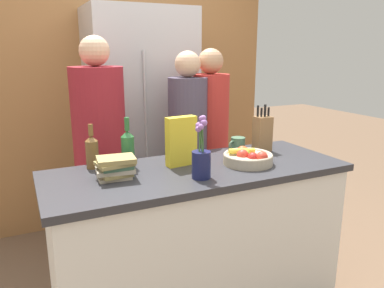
# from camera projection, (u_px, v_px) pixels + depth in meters

# --- Properties ---
(kitchen_island) EXTENTS (1.71, 0.66, 0.94)m
(kitchen_island) POSITION_uv_depth(u_px,v_px,m) (198.00, 243.00, 2.23)
(kitchen_island) COLOR silver
(kitchen_island) RESTS_ON ground_plane
(back_wall_wood) EXTENTS (2.91, 0.12, 2.60)m
(back_wall_wood) POSITION_uv_depth(u_px,v_px,m) (121.00, 82.00, 3.46)
(back_wall_wood) COLOR #9E6B3D
(back_wall_wood) RESTS_ON ground_plane
(refrigerator) EXTENTS (0.86, 0.63, 1.93)m
(refrigerator) POSITION_uv_depth(u_px,v_px,m) (142.00, 124.00, 3.25)
(refrigerator) COLOR #B7B7BC
(refrigerator) RESTS_ON ground_plane
(fruit_bowl) EXTENTS (0.29, 0.29, 0.10)m
(fruit_bowl) POSITION_uv_depth(u_px,v_px,m) (248.00, 157.00, 2.18)
(fruit_bowl) COLOR tan
(fruit_bowl) RESTS_ON kitchen_island
(knife_block) EXTENTS (0.10, 0.09, 0.31)m
(knife_block) POSITION_uv_depth(u_px,v_px,m) (262.00, 133.00, 2.45)
(knife_block) COLOR olive
(knife_block) RESTS_ON kitchen_island
(flower_vase) EXTENTS (0.10, 0.10, 0.33)m
(flower_vase) POSITION_uv_depth(u_px,v_px,m) (201.00, 159.00, 1.92)
(flower_vase) COLOR #191E4C
(flower_vase) RESTS_ON kitchen_island
(cereal_box) EXTENTS (0.18, 0.08, 0.28)m
(cereal_box) POSITION_uv_depth(u_px,v_px,m) (181.00, 141.00, 2.13)
(cereal_box) COLOR yellow
(cereal_box) RESTS_ON kitchen_island
(coffee_mug) EXTENTS (0.13, 0.09, 0.10)m
(coffee_mug) POSITION_uv_depth(u_px,v_px,m) (238.00, 145.00, 2.44)
(coffee_mug) COLOR #42664C
(coffee_mug) RESTS_ON kitchen_island
(book_stack) EXTENTS (0.21, 0.17, 0.12)m
(book_stack) POSITION_uv_depth(u_px,v_px,m) (116.00, 167.00, 1.92)
(book_stack) COLOR #B7A88E
(book_stack) RESTS_ON kitchen_island
(bottle_oil) EXTENTS (0.07, 0.07, 0.25)m
(bottle_oil) POSITION_uv_depth(u_px,v_px,m) (92.00, 151.00, 2.09)
(bottle_oil) COLOR brown
(bottle_oil) RESTS_ON kitchen_island
(bottle_vinegar) EXTENTS (0.07, 0.07, 0.29)m
(bottle_vinegar) POSITION_uv_depth(u_px,v_px,m) (128.00, 148.00, 2.10)
(bottle_vinegar) COLOR #286633
(bottle_vinegar) RESTS_ON kitchen_island
(person_at_sink) EXTENTS (0.35, 0.35, 1.68)m
(person_at_sink) POSITION_uv_depth(u_px,v_px,m) (100.00, 148.00, 2.53)
(person_at_sink) COLOR #383842
(person_at_sink) RESTS_ON ground_plane
(person_in_blue) EXTENTS (0.28, 0.28, 1.58)m
(person_in_blue) POSITION_uv_depth(u_px,v_px,m) (188.00, 145.00, 2.77)
(person_in_blue) COLOR #383842
(person_in_blue) RESTS_ON ground_plane
(person_in_red_tee) EXTENTS (0.29, 0.29, 1.60)m
(person_in_red_tee) POSITION_uv_depth(u_px,v_px,m) (210.00, 140.00, 2.89)
(person_in_red_tee) COLOR #383842
(person_in_red_tee) RESTS_ON ground_plane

